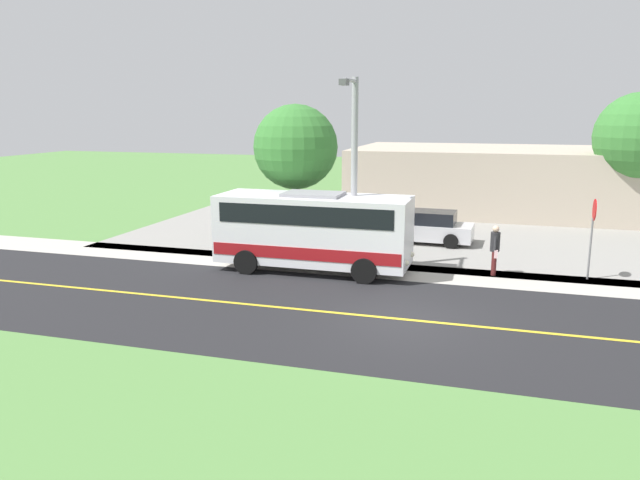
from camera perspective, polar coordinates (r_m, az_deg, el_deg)
ground_plane at (r=17.61m, az=7.89°, el=-7.45°), size 120.00×120.00×0.00m
road_surface at (r=17.61m, az=7.89°, el=-7.44°), size 8.00×100.00×0.01m
sidewalk at (r=22.54m, az=9.93°, el=-3.14°), size 2.40×100.00×0.01m
parking_lot_surface at (r=29.43m, az=17.41°, el=0.06°), size 14.00×36.00×0.01m
road_centre_line at (r=17.61m, az=7.89°, el=-7.43°), size 0.16×100.00×0.00m
shuttle_bus_front at (r=22.34m, az=-0.62°, el=1.15°), size 2.69×7.23×2.94m
pedestrian_with_bags at (r=22.73m, az=16.18°, el=-0.76°), size 0.72×0.34×1.82m
stop_sign at (r=23.10m, az=24.35°, el=1.30°), size 0.76×0.07×2.88m
street_light_pole at (r=21.98m, az=3.17°, el=7.01°), size 1.97×0.24×7.03m
parked_car_near at (r=27.76m, az=9.82°, el=1.19°), size 2.16×4.47×1.45m
tree_curbside at (r=25.23m, az=-2.33°, el=8.71°), size 3.50×3.50×6.15m
tree_lot_edge at (r=34.50m, az=27.93°, el=8.58°), size 4.44×4.44×6.80m
commercial_building at (r=38.12m, az=20.04°, el=5.32°), size 10.00×21.62×3.68m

